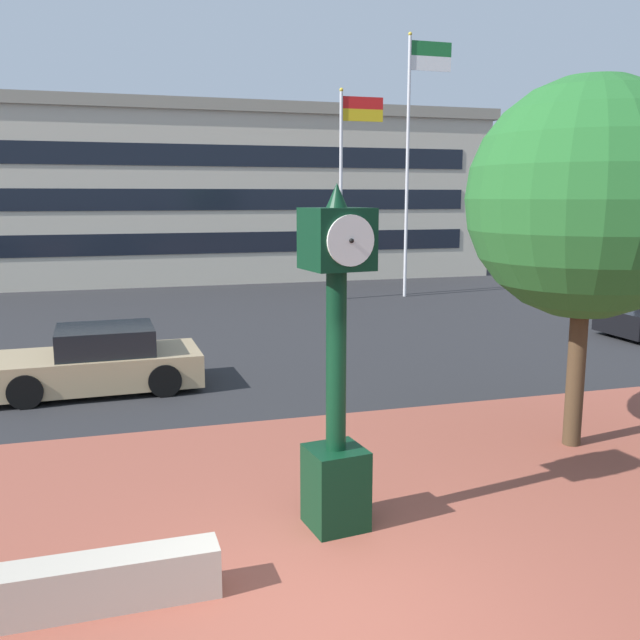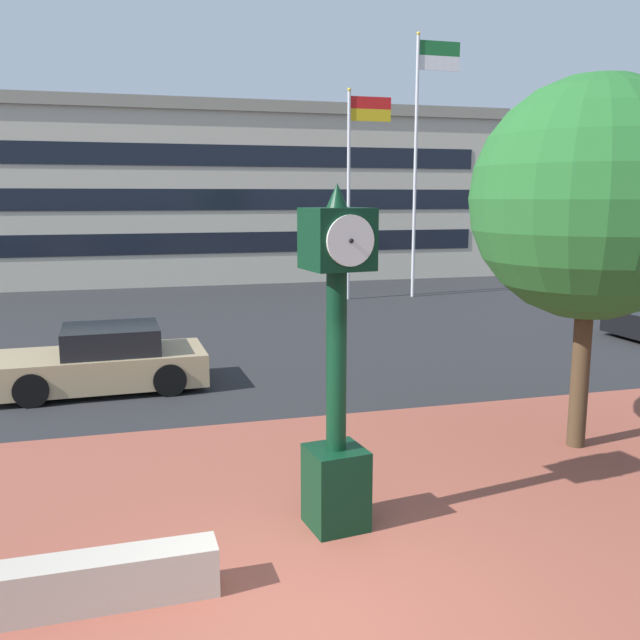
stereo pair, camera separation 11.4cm
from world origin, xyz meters
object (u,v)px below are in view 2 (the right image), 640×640
civic_building (163,194)px  flagpole_primary (353,176)px  street_clock (336,373)px  flagpole_secondary (421,143)px  car_street_near (104,361)px  plaza_tree (598,205)px

civic_building → flagpole_primary: bearing=-63.9°
street_clock → flagpole_secondary: bearing=56.6°
flagpole_secondary → street_clock: bearing=-116.0°
civic_building → car_street_near: bearing=-95.9°
car_street_near → flagpole_secondary: bearing=-48.8°
car_street_near → civic_building: bearing=-7.7°
car_street_near → civic_building: (2.39, 23.35, 3.39)m
flagpole_secondary → civic_building: size_ratio=0.31×
street_clock → car_street_near: size_ratio=0.97×
plaza_tree → flagpole_primary: bearing=85.3°
street_clock → flagpole_primary: size_ratio=0.52×
plaza_tree → car_street_near: plaza_tree is taller
street_clock → flagpole_secondary: (8.50, 17.43, 3.94)m
flagpole_secondary → car_street_near: bearing=-136.9°
flagpole_primary → street_clock: bearing=-108.6°
flagpole_secondary → plaza_tree: bearing=-104.1°
street_clock → plaza_tree: size_ratio=0.71×
plaza_tree → flagpole_secondary: flagpole_secondary is taller
flagpole_secondary → civic_building: (-8.90, 12.79, -1.84)m
plaza_tree → flagpole_primary: 15.82m
car_street_near → plaza_tree: bearing=-127.1°
street_clock → plaza_tree: (4.56, 1.69, 1.85)m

